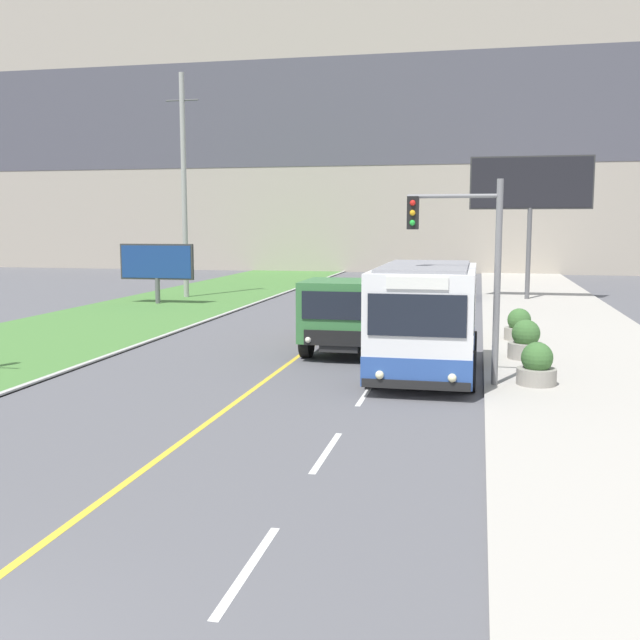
# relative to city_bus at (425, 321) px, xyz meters

# --- Properties ---
(apartment_block_background) EXTENTS (80.00, 8.04, 24.68)m
(apartment_block_background) POSITION_rel_city_bus_xyz_m (-3.96, 45.36, 10.85)
(apartment_block_background) COLOR #A89E8E
(apartment_block_background) RESTS_ON ground_plane
(city_bus) EXTENTS (2.67, 5.66, 2.95)m
(city_bus) POSITION_rel_city_bus_xyz_m (0.00, 0.00, 0.00)
(city_bus) COLOR white
(city_bus) RESTS_ON ground_plane
(dump_truck) EXTENTS (2.59, 6.51, 2.32)m
(dump_truck) POSITION_rel_city_bus_xyz_m (-2.53, 3.25, -0.31)
(dump_truck) COLOR black
(dump_truck) RESTS_ON ground_plane
(car_distant) EXTENTS (1.80, 4.30, 1.45)m
(car_distant) POSITION_rel_city_bus_xyz_m (0.11, 21.44, -0.81)
(car_distant) COLOR #2D4784
(car_distant) RESTS_ON ground_plane
(utility_pole_far) EXTENTS (1.80, 0.28, 11.86)m
(utility_pole_far) POSITION_rel_city_bus_xyz_m (-14.21, 18.63, 4.49)
(utility_pole_far) COLOR #9E9E99
(utility_pole_far) RESTS_ON ground_plane
(traffic_light_mast) EXTENTS (2.28, 0.32, 5.07)m
(traffic_light_mast) POSITION_rel_city_bus_xyz_m (1.07, -0.95, 1.76)
(traffic_light_mast) COLOR slate
(traffic_light_mast) RESTS_ON ground_plane
(billboard_large) EXTENTS (6.16, 0.24, 7.43)m
(billboard_large) POSITION_rel_city_bus_xyz_m (3.83, 20.85, 4.32)
(billboard_large) COLOR #59595B
(billboard_large) RESTS_ON ground_plane
(billboard_small) EXTENTS (3.82, 0.24, 2.99)m
(billboard_small) POSITION_rel_city_bus_xyz_m (-14.34, 15.20, 0.55)
(billboard_small) COLOR #59595B
(billboard_small) RESTS_ON ground_plane
(planter_round_near) EXTENTS (0.97, 0.97, 1.05)m
(planter_round_near) POSITION_rel_city_bus_xyz_m (2.79, -0.73, -0.96)
(planter_round_near) COLOR gray
(planter_round_near) RESTS_ON sidewalk_right
(planter_round_second) EXTENTS (1.02, 1.02, 1.15)m
(planter_round_second) POSITION_rel_city_bus_xyz_m (2.73, 2.90, -0.91)
(planter_round_second) COLOR gray
(planter_round_second) RESTS_ON sidewalk_right
(planter_round_third) EXTENTS (0.98, 0.98, 1.07)m
(planter_round_third) POSITION_rel_city_bus_xyz_m (2.72, 6.53, -0.95)
(planter_round_third) COLOR gray
(planter_round_third) RESTS_ON sidewalk_right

